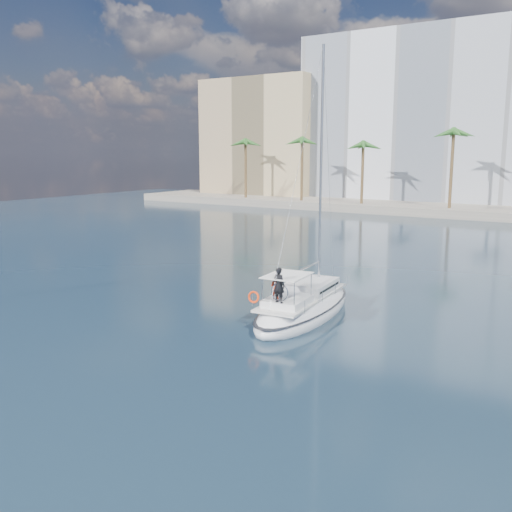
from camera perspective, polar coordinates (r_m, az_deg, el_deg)
The scene contains 8 objects.
ground at distance 30.08m, azimuth 0.00°, elevation -6.89°, with size 160.00×160.00×0.00m, color black.
quay at distance 86.92m, azimuth 22.50°, elevation 4.11°, with size 120.00×14.00×1.20m, color gray.
building_modern at distance 101.08m, azimuth 17.50°, elevation 12.80°, with size 42.00×16.00×28.00m, color white.
building_tan_left at distance 109.51m, azimuth 1.22°, elevation 11.48°, with size 22.00×14.00×22.00m, color tan.
palm_left at distance 95.08m, azimuth 1.52°, elevation 11.21°, with size 3.60×3.60×12.30m.
palm_centre at distance 82.60m, azimuth 22.45°, elevation 10.56°, with size 3.60×3.60×12.30m.
main_sloop at distance 31.62m, azimuth 4.80°, elevation -5.11°, with size 4.25×10.64×15.41m.
seagull at distance 34.77m, azimuth 6.70°, elevation -2.71°, with size 1.10×0.47×0.20m.
Camera 1 is at (15.62, -24.10, 8.94)m, focal length 40.00 mm.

